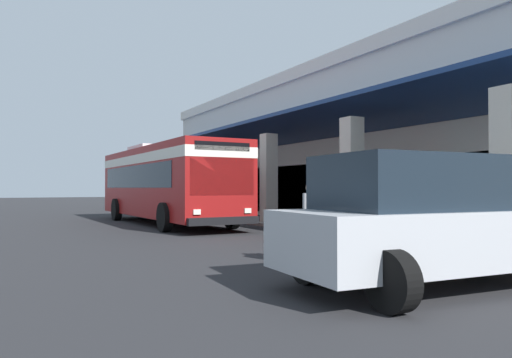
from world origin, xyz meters
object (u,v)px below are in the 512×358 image
Objects in this scene: transit_bus at (165,179)px; parked_suv_silver at (432,220)px; pedestrian at (311,218)px; potted_palm at (182,201)px; parked_sedan_tan at (417,219)px.

transit_bus reaches higher than parked_suv_silver.
pedestrian is at bearing -173.23° from parked_suv_silver.
transit_bus is 4.29× the size of potted_palm.
pedestrian is (-2.73, -0.32, -0.12)m from parked_suv_silver.
potted_palm reaches higher than pedestrian.
pedestrian is (11.69, -0.74, -0.96)m from transit_bus.
parked_suv_silver is 24.92m from potted_palm.
potted_palm is (-24.46, 4.72, -0.39)m from parked_suv_silver.
parked_suv_silver is 3.07× the size of pedestrian.
transit_bus is 2.45× the size of parked_sedan_tan.
pedestrian is 22.31m from potted_palm.
parked_sedan_tan is 1.75× the size of potted_palm.
pedestrian is 0.61× the size of potted_palm.
parked_suv_silver is at bearing -10.93° from potted_palm.
parked_suv_silver is 1.88× the size of potted_palm.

